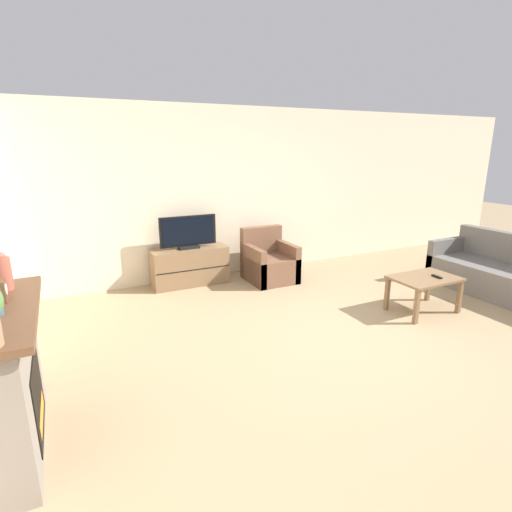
# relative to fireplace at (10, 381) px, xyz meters

# --- Properties ---
(ground_plane) EXTENTS (24.00, 24.00, 0.00)m
(ground_plane) POSITION_rel_fireplace_xyz_m (3.30, 0.25, -0.54)
(ground_plane) COLOR #9E8460
(wall_back) EXTENTS (12.00, 0.06, 2.70)m
(wall_back) POSITION_rel_fireplace_xyz_m (3.30, 3.17, 0.81)
(wall_back) COLOR beige
(wall_back) RESTS_ON ground
(fireplace) EXTENTS (0.42, 1.33, 1.07)m
(fireplace) POSITION_rel_fireplace_xyz_m (0.00, 0.00, 0.00)
(fireplace) COLOR slate
(fireplace) RESTS_ON ground
(mantel_vase_right) EXTENTS (0.12, 0.12, 0.29)m
(mantel_vase_right) POSITION_rel_fireplace_xyz_m (0.02, 0.40, 0.65)
(mantel_vase_right) COLOR #994C3D
(mantel_vase_right) RESTS_ON fireplace
(mantel_clock) EXTENTS (0.08, 0.11, 0.15)m
(mantel_clock) POSITION_rel_fireplace_xyz_m (0.02, 0.13, 0.60)
(mantel_clock) COLOR brown
(mantel_clock) RESTS_ON fireplace
(tv_stand) EXTENTS (1.16, 0.43, 0.58)m
(tv_stand) POSITION_rel_fireplace_xyz_m (2.13, 2.89, -0.26)
(tv_stand) COLOR brown
(tv_stand) RESTS_ON ground
(tv) EXTENTS (0.87, 0.18, 0.50)m
(tv) POSITION_rel_fireplace_xyz_m (2.13, 2.88, 0.27)
(tv) COLOR black
(tv) RESTS_ON tv_stand
(armchair) EXTENTS (0.70, 0.76, 0.83)m
(armchair) POSITION_rel_fireplace_xyz_m (3.33, 2.53, -0.27)
(armchair) COLOR brown
(armchair) RESTS_ON ground
(coffee_table) EXTENTS (0.84, 0.57, 0.47)m
(coffee_table) POSITION_rel_fireplace_xyz_m (4.53, 0.52, -0.15)
(coffee_table) COLOR brown
(coffee_table) RESTS_ON ground
(remote) EXTENTS (0.05, 0.15, 0.02)m
(remote) POSITION_rel_fireplace_xyz_m (4.66, 0.44, -0.07)
(remote) COLOR black
(remote) RESTS_ON coffee_table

